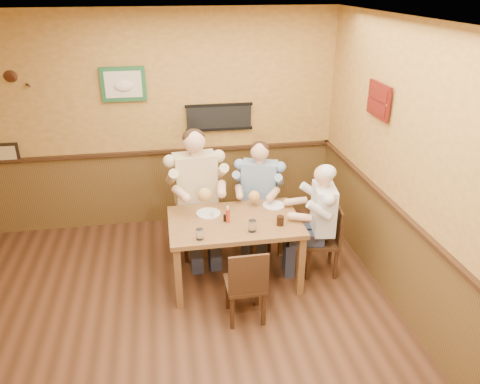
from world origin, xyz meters
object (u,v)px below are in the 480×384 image
object	(u,v)px
water_glass_left	(200,234)
pepper_shaker	(225,218)
dining_table	(235,228)
diner_tan_shirt	(196,200)
water_glass_mid	(252,226)
hot_sauce_bottle	(228,215)
chair_back_right	(259,214)
chair_back_left	(197,216)
chair_right_end	(321,240)
chair_near_side	(245,282)
diner_blue_polo	(259,200)
cola_tumbler	(280,221)
diner_white_elder	(322,226)
salt_shaker	(212,215)

from	to	relation	value
water_glass_left	pepper_shaker	distance (m)	0.44
dining_table	diner_tan_shirt	world-z (taller)	diner_tan_shirt
water_glass_mid	hot_sauce_bottle	size ratio (longest dim) A/B	0.72
diner_tan_shirt	chair_back_right	bearing A→B (deg)	-2.75
chair_back_left	water_glass_left	distance (m)	1.03
chair_back_right	chair_right_end	xyz separation A→B (m)	(0.56, -0.72, -0.02)
chair_right_end	hot_sauce_bottle	xyz separation A→B (m)	(-1.06, -0.02, 0.42)
chair_near_side	pepper_shaker	bearing A→B (deg)	-81.37
diner_blue_polo	cola_tumbler	distance (m)	0.91
chair_near_side	diner_blue_polo	world-z (taller)	diner_blue_polo
diner_tan_shirt	water_glass_left	xyz separation A→B (m)	(-0.05, -0.98, 0.10)
hot_sauce_bottle	diner_white_elder	bearing A→B (deg)	0.84
water_glass_left	diner_white_elder	bearing A→B (deg)	12.87
chair_back_right	diner_tan_shirt	size ratio (longest dim) A/B	0.61
water_glass_mid	chair_back_left	bearing A→B (deg)	118.46
chair_back_left	pepper_shaker	distance (m)	0.76
chair_right_end	diner_blue_polo	world-z (taller)	diner_blue_polo
chair_right_end	water_glass_left	xyz separation A→B (m)	(-1.38, -0.32, 0.39)
chair_back_right	salt_shaker	distance (m)	0.97
chair_right_end	diner_blue_polo	size ratio (longest dim) A/B	0.67
diner_white_elder	hot_sauce_bottle	bearing A→B (deg)	-80.42
chair_back_right	diner_tan_shirt	xyz separation A→B (m)	(-0.77, -0.06, 0.28)
chair_near_side	hot_sauce_bottle	size ratio (longest dim) A/B	4.90
chair_back_right	chair_near_side	xyz separation A→B (m)	(-0.42, -1.36, -0.02)
water_glass_mid	chair_back_right	bearing A→B (deg)	73.93
chair_back_right	chair_near_side	distance (m)	1.43
pepper_shaker	salt_shaker	bearing A→B (deg)	142.62
diner_white_elder	pepper_shaker	size ratio (longest dim) A/B	15.08
chair_back_right	water_glass_left	xyz separation A→B (m)	(-0.82, -1.04, 0.37)
diner_tan_shirt	pepper_shaker	size ratio (longest dim) A/B	18.04
diner_white_elder	pepper_shaker	distance (m)	1.11
diner_blue_polo	pepper_shaker	bearing A→B (deg)	-106.36
diner_tan_shirt	cola_tumbler	distance (m)	1.16
chair_back_right	water_glass_mid	bearing A→B (deg)	-85.97
chair_right_end	pepper_shaker	distance (m)	1.15
chair_near_side	cola_tumbler	bearing A→B (deg)	-134.55
diner_blue_polo	cola_tumbler	xyz separation A→B (m)	(0.03, -0.89, 0.18)
hot_sauce_bottle	chair_near_side	bearing A→B (deg)	-83.34
chair_near_side	chair_back_right	bearing A→B (deg)	-107.64
hot_sauce_bottle	chair_back_left	bearing A→B (deg)	112.25
diner_white_elder	diner_tan_shirt	bearing A→B (deg)	-107.66
dining_table	chair_back_left	xyz separation A→B (m)	(-0.36, 0.65, -0.16)
diner_blue_polo	diner_white_elder	size ratio (longest dim) A/B	1.04
diner_blue_polo	salt_shaker	size ratio (longest dim) A/B	15.28
diner_white_elder	cola_tumbler	world-z (taller)	diner_white_elder
chair_near_side	water_glass_mid	size ratio (longest dim) A/B	6.76
cola_tumbler	chair_right_end	bearing A→B (deg)	17.77
chair_back_left	chair_back_right	world-z (taller)	chair_back_left
chair_near_side	hot_sauce_bottle	xyz separation A→B (m)	(-0.07, 0.62, 0.42)
diner_tan_shirt	water_glass_mid	distance (m)	1.04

